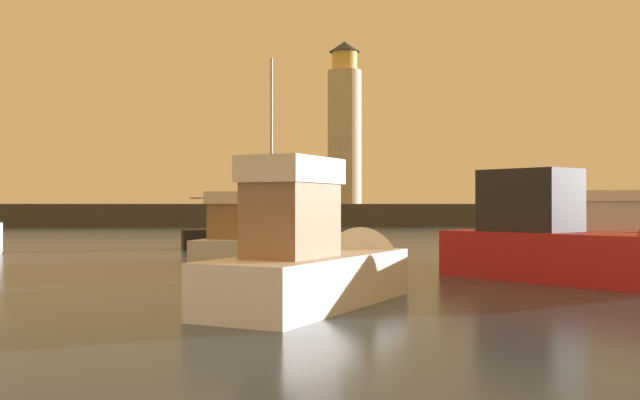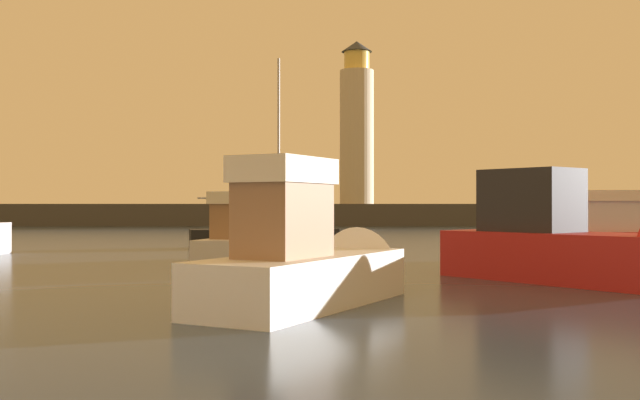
# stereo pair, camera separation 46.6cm
# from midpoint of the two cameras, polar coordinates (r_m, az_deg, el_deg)

# --- Properties ---
(ground_plane) EXTENTS (220.00, 220.00, 0.00)m
(ground_plane) POSITION_cam_midpoint_polar(r_m,az_deg,el_deg) (35.90, -3.14, -3.55)
(ground_plane) COLOR #2D3D51
(breakwater) EXTENTS (84.31, 4.04, 2.08)m
(breakwater) POSITION_cam_midpoint_polar(r_m,az_deg,el_deg) (70.83, -2.59, -1.14)
(breakwater) COLOR #423F3D
(breakwater) RESTS_ON ground_plane
(lighthouse) EXTENTS (3.23, 3.23, 15.52)m
(lighthouse) POSITION_cam_midpoint_polar(r_m,az_deg,el_deg) (71.36, 1.70, 5.61)
(lighthouse) COLOR beige
(lighthouse) RESTS_ON breakwater
(motorboat_0) EXTENTS (3.58, 6.69, 2.84)m
(motorboat_0) POSITION_cam_midpoint_polar(r_m,az_deg,el_deg) (25.84, -5.67, -3.21)
(motorboat_0) COLOR silver
(motorboat_0) RESTS_ON ground_plane
(motorboat_1) EXTENTS (6.58, 7.44, 3.35)m
(motorboat_1) POSITION_cam_midpoint_polar(r_m,az_deg,el_deg) (19.94, 19.30, -3.38)
(motorboat_1) COLOR #B21E1E
(motorboat_1) RESTS_ON ground_plane
(motorboat_5) EXTENTS (5.05, 7.09, 3.25)m
(motorboat_5) POSITION_cam_midpoint_polar(r_m,az_deg,el_deg) (15.32, -0.23, -4.78)
(motorboat_5) COLOR white
(motorboat_5) RESTS_ON ground_plane
(sailboat_moored) EXTENTS (7.03, 3.13, 8.86)m
(sailboat_moored) POSITION_cam_midpoint_polar(r_m,az_deg,el_deg) (34.80, -5.22, -2.84)
(sailboat_moored) COLOR black
(sailboat_moored) RESTS_ON ground_plane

